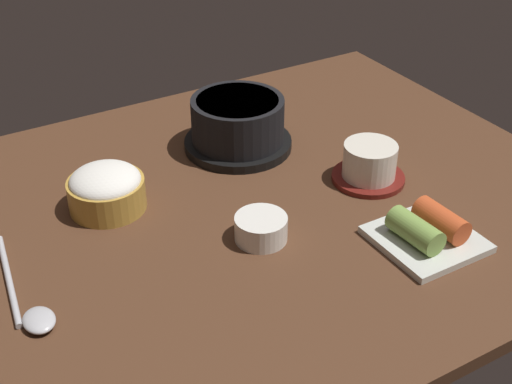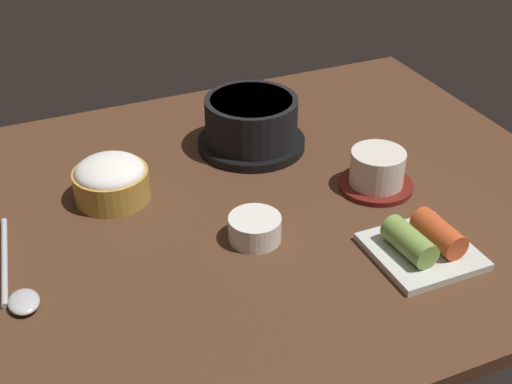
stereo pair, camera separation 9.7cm
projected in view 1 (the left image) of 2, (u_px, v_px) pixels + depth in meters
The scene contains 7 objects.
dining_table at pixel (237, 213), 99.99cm from camera, with size 100.00×76.00×2.00cm, color #4C2D1C.
stone_pot at pixel (238, 124), 111.58cm from camera, with size 17.17×17.17×8.40cm.
rice_bowl at pixel (106, 189), 97.69cm from camera, with size 10.71×10.71×6.28cm.
tea_cup_with_saucer at pixel (369, 164), 103.99cm from camera, with size 10.86×10.86×5.89cm.
banchan_cup_center at pixel (261, 228), 92.24cm from camera, with size 6.96×6.96×3.38cm.
kimchi_plate at pixel (427, 232), 91.67cm from camera, with size 12.58×12.58×4.45cm.
spoon at pixel (28, 306), 81.43cm from camera, with size 4.33×20.18×1.35cm.
Camera 1 is at (-39.40, -72.28, 57.90)cm, focal length 49.75 mm.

